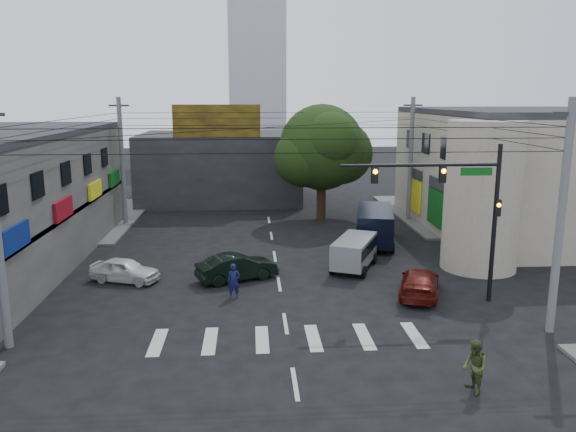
{
  "coord_description": "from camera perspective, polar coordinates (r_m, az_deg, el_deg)",
  "views": [
    {
      "loc": [
        -1.37,
        -24.74,
        9.2
      ],
      "look_at": [
        0.58,
        4.0,
        3.06
      ],
      "focal_mm": 35.0,
      "sensor_mm": 36.0,
      "label": 1
    }
  ],
  "objects": [
    {
      "name": "utility_pole_near_right",
      "position": [
        23.91,
        25.97,
        -0.3
      ],
      "size": [
        0.32,
        0.32,
        9.2
      ],
      "primitive_type": "cylinder",
      "color": "#59595B",
      "rests_on": "ground"
    },
    {
      "name": "sidewalk_far_right",
      "position": [
        47.8,
        20.1,
        0.28
      ],
      "size": [
        16.0,
        16.0,
        0.15
      ],
      "primitive_type": "cube",
      "color": "#514F4C",
      "rests_on": "ground"
    },
    {
      "name": "tower_distant",
      "position": [
        95.61,
        -3.21,
        19.69
      ],
      "size": [
        9.0,
        9.0,
        44.0
      ],
      "primitive_type": "cube",
      "color": "silver",
      "rests_on": "ground"
    },
    {
      "name": "white_compact",
      "position": [
        29.71,
        -16.25,
        -5.29
      ],
      "size": [
        3.64,
        4.44,
        1.21
      ],
      "primitive_type": "imported",
      "rotation": [
        0.0,
        0.0,
        1.23
      ],
      "color": "silver",
      "rests_on": "ground"
    },
    {
      "name": "silver_minivan",
      "position": [
        30.71,
        6.74,
        -3.82
      ],
      "size": [
        5.23,
        4.64,
        1.72
      ],
      "primitive_type": null,
      "rotation": [
        0.0,
        0.0,
        1.15
      ],
      "color": "#919498",
      "rests_on": "ground"
    },
    {
      "name": "street_tree",
      "position": [
        42.25,
        3.46,
        6.94
      ],
      "size": [
        6.4,
        6.4,
        8.7
      ],
      "color": "black",
      "rests_on": "ground"
    },
    {
      "name": "maroon_sedan",
      "position": [
        27.36,
        13.22,
        -6.57
      ],
      "size": [
        4.44,
        5.41,
        1.25
      ],
      "primitive_type": "imported",
      "rotation": [
        0.0,
        0.0,
        2.81
      ],
      "color": "#4F0F0B",
      "rests_on": "ground"
    },
    {
      "name": "utility_pole_far_left",
      "position": [
        42.01,
        -16.48,
        5.24
      ],
      "size": [
        0.32,
        0.32,
        9.2
      ],
      "primitive_type": "cylinder",
      "color": "#59595B",
      "rests_on": "ground"
    },
    {
      "name": "corner_column",
      "position": [
        31.72,
        19.14,
        1.92
      ],
      "size": [
        4.0,
        4.0,
        8.0
      ],
      "primitive_type": "cylinder",
      "color": "gray",
      "rests_on": "ground"
    },
    {
      "name": "traffic_gantry",
      "position": [
        25.83,
        17.04,
        1.75
      ],
      "size": [
        7.1,
        0.35,
        7.2
      ],
      "color": "black",
      "rests_on": "ground"
    },
    {
      "name": "building_far",
      "position": [
        51.19,
        -6.83,
        4.98
      ],
      "size": [
        14.0,
        10.0,
        6.0
      ],
      "primitive_type": "cube",
      "color": "#232326",
      "rests_on": "ground"
    },
    {
      "name": "navy_van",
      "position": [
        35.91,
        8.8,
        -1.11
      ],
      "size": [
        6.54,
        4.47,
        2.26
      ],
      "primitive_type": null,
      "rotation": [
        0.0,
        0.0,
        1.36
      ],
      "color": "black",
      "rests_on": "ground"
    },
    {
      "name": "ground",
      "position": [
        26.43,
        -0.68,
        -8.34
      ],
      "size": [
        160.0,
        160.0,
        0.0
      ],
      "primitive_type": "plane",
      "color": "black",
      "rests_on": "ground"
    },
    {
      "name": "dark_sedan",
      "position": [
        28.85,
        -5.21,
        -5.21
      ],
      "size": [
        4.42,
        5.15,
        1.35
      ],
      "primitive_type": "imported",
      "rotation": [
        0.0,
        0.0,
        1.98
      ],
      "color": "black",
      "rests_on": "ground"
    },
    {
      "name": "traffic_officer",
      "position": [
        26.3,
        -5.52,
        -6.61
      ],
      "size": [
        0.63,
        0.45,
        1.64
      ],
      "primitive_type": "imported",
      "rotation": [
        0.0,
        0.0,
        0.04
      ],
      "color": "#121642",
      "rests_on": "ground"
    },
    {
      "name": "building_right",
      "position": [
        42.74,
        23.16,
        4.07
      ],
      "size": [
        14.0,
        18.0,
        8.0
      ],
      "primitive_type": "cube",
      "color": "gray",
      "rests_on": "ground"
    },
    {
      "name": "utility_pole_far_right",
      "position": [
        42.68,
        12.34,
        5.56
      ],
      "size": [
        0.32,
        0.32,
        9.2
      ],
      "primitive_type": "cylinder",
      "color": "#59595B",
      "rests_on": "ground"
    },
    {
      "name": "pedestrian_olive",
      "position": [
        19.18,
        18.43,
        -14.35
      ],
      "size": [
        0.98,
        0.83,
        1.75
      ],
      "primitive_type": "imported",
      "rotation": [
        0.0,
        0.0,
        -1.47
      ],
      "color": "#3D4922",
      "rests_on": "ground"
    },
    {
      "name": "billboard",
      "position": [
        45.96,
        -7.26,
        9.56
      ],
      "size": [
        7.0,
        0.3,
        2.6
      ],
      "primitive_type": "cube",
      "color": "olive",
      "rests_on": "building_far"
    },
    {
      "name": "sidewalk_far_left",
      "position": [
        46.76,
        -24.63,
        -0.34
      ],
      "size": [
        16.0,
        16.0,
        0.15
      ],
      "primitive_type": "cube",
      "color": "#514F4C",
      "rests_on": "ground"
    }
  ]
}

